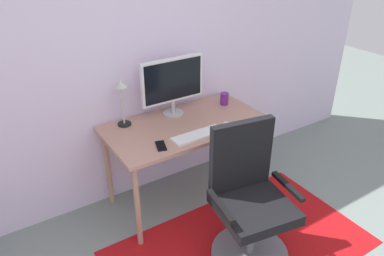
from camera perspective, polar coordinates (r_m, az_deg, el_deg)
The scene contains 10 objects.
wall_back at distance 3.02m, azimuth -14.39°, elevation 10.31°, with size 6.00×0.10×2.60m, color silver.
area_rug at distance 3.06m, azimuth 7.46°, elevation -17.64°, with size 1.96×1.13×0.01m, color #AB1114.
desk at distance 3.12m, azimuth -0.93°, elevation -0.57°, with size 1.34×0.71×0.76m.
monitor at distance 3.13m, azimuth -2.99°, elevation 7.04°, with size 0.57×0.18×0.50m.
keyboard at distance 2.89m, azimuth 0.96°, elevation -1.07°, with size 0.43×0.13×0.02m, color white.
computer_mouse at distance 3.04m, azimuth 5.51°, elevation 0.52°, with size 0.06×0.10×0.03m, color white.
coffee_cup at distance 3.41m, azimuth 4.97°, elevation 4.48°, with size 0.08×0.08×0.11m, color #6A2184.
cell_phone at distance 2.77m, azimuth -4.78°, elevation -2.73°, with size 0.07×0.14×0.01m, color black.
desk_lamp at distance 2.99m, azimuth -10.72°, elevation 5.10°, with size 0.11×0.11×0.39m.
office_chair at distance 2.76m, azimuth 8.69°, elevation -12.09°, with size 0.63×0.57×1.04m.
Camera 1 is at (-0.88, -0.55, 2.19)m, focal length 34.87 mm.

